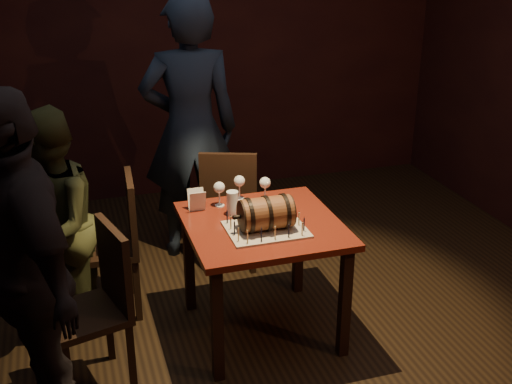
# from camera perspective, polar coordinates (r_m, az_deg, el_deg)

# --- Properties ---
(room_shell) EXTENTS (5.04, 5.04, 2.80)m
(room_shell) POSITION_cam_1_polar(r_m,az_deg,el_deg) (3.50, 0.37, 6.52)
(room_shell) COLOR black
(room_shell) RESTS_ON ground
(pub_table) EXTENTS (0.90, 0.90, 0.75)m
(pub_table) POSITION_cam_1_polar(r_m,az_deg,el_deg) (3.84, 0.58, -4.19)
(pub_table) COLOR #50150D
(pub_table) RESTS_ON ground
(cake_board) EXTENTS (0.45, 0.35, 0.01)m
(cake_board) POSITION_cam_1_polar(r_m,az_deg,el_deg) (3.69, 0.91, -3.34)
(cake_board) COLOR #B0A18E
(cake_board) RESTS_ON pub_table
(barrel_cake) EXTENTS (0.35, 0.21, 0.21)m
(barrel_cake) POSITION_cam_1_polar(r_m,az_deg,el_deg) (3.65, 0.91, -1.91)
(barrel_cake) COLOR brown
(barrel_cake) RESTS_ON cake_board
(birthday_candles) EXTENTS (0.40, 0.30, 0.09)m
(birthday_candles) POSITION_cam_1_polar(r_m,az_deg,el_deg) (3.67, 0.91, -2.68)
(birthday_candles) COLOR #E3C887
(birthday_candles) RESTS_ON cake_board
(wine_glass_left) EXTENTS (0.07, 0.07, 0.16)m
(wine_glass_left) POSITION_cam_1_polar(r_m,az_deg,el_deg) (3.97, -3.29, 0.31)
(wine_glass_left) COLOR silver
(wine_glass_left) RESTS_ON pub_table
(wine_glass_mid) EXTENTS (0.07, 0.07, 0.16)m
(wine_glass_mid) POSITION_cam_1_polar(r_m,az_deg,el_deg) (4.06, -1.49, 0.88)
(wine_glass_mid) COLOR silver
(wine_glass_mid) RESTS_ON pub_table
(wine_glass_right) EXTENTS (0.07, 0.07, 0.16)m
(wine_glass_right) POSITION_cam_1_polar(r_m,az_deg,el_deg) (4.04, 0.81, 0.74)
(wine_glass_right) COLOR silver
(wine_glass_right) RESTS_ON pub_table
(pint_of_ale) EXTENTS (0.07, 0.07, 0.15)m
(pint_of_ale) POSITION_cam_1_polar(r_m,az_deg,el_deg) (3.86, -2.11, -1.03)
(pint_of_ale) COLOR silver
(pint_of_ale) RESTS_ON pub_table
(menu_card) EXTENTS (0.10, 0.05, 0.13)m
(menu_card) POSITION_cam_1_polar(r_m,az_deg,el_deg) (3.94, -5.28, -0.76)
(menu_card) COLOR white
(menu_card) RESTS_ON pub_table
(chair_back) EXTENTS (0.51, 0.51, 0.93)m
(chair_back) POSITION_cam_1_polar(r_m,az_deg,el_deg) (4.64, -2.35, -0.92)
(chair_back) COLOR black
(chair_back) RESTS_ON ground
(chair_left_rear) EXTENTS (0.42, 0.42, 0.93)m
(chair_left_rear) POSITION_cam_1_polar(r_m,az_deg,el_deg) (4.21, -12.18, -3.97)
(chair_left_rear) COLOR black
(chair_left_rear) RESTS_ON ground
(chair_left_front) EXTENTS (0.49, 0.49, 0.93)m
(chair_left_front) POSITION_cam_1_polar(r_m,az_deg,el_deg) (3.57, -13.76, -9.27)
(chair_left_front) COLOR black
(chair_left_front) RESTS_ON ground
(person_back) EXTENTS (0.76, 0.54, 1.97)m
(person_back) POSITION_cam_1_polar(r_m,az_deg,el_deg) (4.75, -5.87, 5.51)
(person_back) COLOR #182030
(person_back) RESTS_ON ground
(person_left_rear) EXTENTS (0.68, 0.80, 1.44)m
(person_left_rear) POSITION_cam_1_polar(r_m,az_deg,el_deg) (3.98, -17.71, -3.05)
(person_left_rear) COLOR #34371B
(person_left_rear) RESTS_ON ground
(person_left_front) EXTENTS (0.77, 1.12, 1.77)m
(person_left_front) POSITION_cam_1_polar(r_m,az_deg,el_deg) (3.17, -19.92, -6.80)
(person_left_front) COLOR black
(person_left_front) RESTS_ON ground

